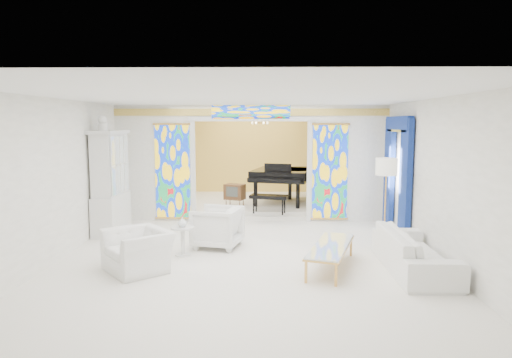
{
  "coord_description": "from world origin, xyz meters",
  "views": [
    {
      "loc": [
        0.37,
        -9.78,
        2.55
      ],
      "look_at": [
        0.16,
        0.2,
        1.32
      ],
      "focal_mm": 32.0,
      "sensor_mm": 36.0,
      "label": 1
    }
  ],
  "objects_px": {
    "armchair_left": "(138,251)",
    "coffee_table": "(331,247)",
    "grand_piano": "(288,175)",
    "armchair_right": "(217,227)",
    "china_cabinet": "(111,183)",
    "sofa": "(414,251)",
    "tv_console": "(235,192)"
  },
  "relations": [
    {
      "from": "armchair_left",
      "to": "coffee_table",
      "type": "relative_size",
      "value": 0.55
    },
    {
      "from": "armchair_left",
      "to": "coffee_table",
      "type": "height_order",
      "value": "armchair_left"
    },
    {
      "from": "coffee_table",
      "to": "grand_piano",
      "type": "height_order",
      "value": "grand_piano"
    },
    {
      "from": "armchair_left",
      "to": "armchair_right",
      "type": "relative_size",
      "value": 1.18
    },
    {
      "from": "china_cabinet",
      "to": "sofa",
      "type": "relative_size",
      "value": 1.15
    },
    {
      "from": "sofa",
      "to": "grand_piano",
      "type": "relative_size",
      "value": 0.74
    },
    {
      "from": "china_cabinet",
      "to": "coffee_table",
      "type": "bearing_deg",
      "value": -28.36
    },
    {
      "from": "armchair_left",
      "to": "armchair_right",
      "type": "xyz_separation_m",
      "value": [
        1.21,
        1.54,
        0.07
      ]
    },
    {
      "from": "armchair_right",
      "to": "coffee_table",
      "type": "distance_m",
      "value": 2.54
    },
    {
      "from": "china_cabinet",
      "to": "armchair_right",
      "type": "bearing_deg",
      "value": -24.92
    },
    {
      "from": "armchair_right",
      "to": "tv_console",
      "type": "height_order",
      "value": "armchair_right"
    },
    {
      "from": "china_cabinet",
      "to": "armchair_right",
      "type": "relative_size",
      "value": 2.94
    },
    {
      "from": "china_cabinet",
      "to": "coffee_table",
      "type": "xyz_separation_m",
      "value": [
        4.74,
        -2.56,
        -0.78
      ]
    },
    {
      "from": "grand_piano",
      "to": "tv_console",
      "type": "bearing_deg",
      "value": -143.79
    },
    {
      "from": "armchair_left",
      "to": "grand_piano",
      "type": "distance_m",
      "value": 6.57
    },
    {
      "from": "sofa",
      "to": "coffee_table",
      "type": "relative_size",
      "value": 1.2
    },
    {
      "from": "sofa",
      "to": "coffee_table",
      "type": "height_order",
      "value": "sofa"
    },
    {
      "from": "armchair_left",
      "to": "sofa",
      "type": "relative_size",
      "value": 0.46
    },
    {
      "from": "sofa",
      "to": "tv_console",
      "type": "bearing_deg",
      "value": 34.53
    },
    {
      "from": "china_cabinet",
      "to": "armchair_right",
      "type": "distance_m",
      "value": 2.96
    },
    {
      "from": "armchair_right",
      "to": "grand_piano",
      "type": "bearing_deg",
      "value": 172.7
    },
    {
      "from": "grand_piano",
      "to": "china_cabinet",
      "type": "bearing_deg",
      "value": -129.83
    },
    {
      "from": "armchair_left",
      "to": "armchair_right",
      "type": "height_order",
      "value": "armchair_right"
    },
    {
      "from": "armchair_right",
      "to": "grand_piano",
      "type": "xyz_separation_m",
      "value": [
        1.66,
        4.33,
        0.59
      ]
    },
    {
      "from": "coffee_table",
      "to": "grand_piano",
      "type": "xyz_separation_m",
      "value": [
        -0.49,
        5.68,
        0.62
      ]
    },
    {
      "from": "armchair_left",
      "to": "tv_console",
      "type": "relative_size",
      "value": 1.7
    },
    {
      "from": "armchair_right",
      "to": "grand_piano",
      "type": "relative_size",
      "value": 0.29
    },
    {
      "from": "china_cabinet",
      "to": "grand_piano",
      "type": "xyz_separation_m",
      "value": [
        4.25,
        3.12,
        -0.16
      ]
    },
    {
      "from": "armchair_left",
      "to": "tv_console",
      "type": "xyz_separation_m",
      "value": [
        1.33,
        5.23,
        0.24
      ]
    },
    {
      "from": "armchair_right",
      "to": "coffee_table",
      "type": "relative_size",
      "value": 0.47
    },
    {
      "from": "armchair_right",
      "to": "armchair_left",
      "type": "bearing_deg",
      "value": -24.58
    },
    {
      "from": "sofa",
      "to": "coffee_table",
      "type": "xyz_separation_m",
      "value": [
        -1.43,
        0.09,
        0.04
      ]
    }
  ]
}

